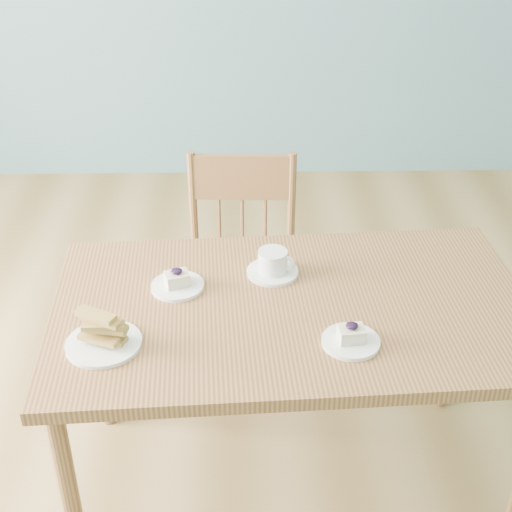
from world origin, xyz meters
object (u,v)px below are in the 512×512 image
cheesecake_plate_far (177,283)px  dining_chair (241,275)px  cheesecake_plate_near (351,338)px  coffee_cup (273,264)px  biscotti_plate (102,334)px  dining_table (292,324)px

cheesecake_plate_far → dining_chair: bearing=69.3°
dining_chair → cheesecake_plate_near: 0.87m
coffee_cup → biscotti_plate: size_ratio=0.78×
dining_chair → coffee_cup: dining_chair is taller
coffee_cup → biscotti_plate: (-0.46, -0.34, 0.00)m
dining_chair → biscotti_plate: size_ratio=4.46×
dining_chair → cheesecake_plate_far: (-0.19, -0.49, 0.29)m
dining_table → cheesecake_plate_near: cheesecake_plate_near is taller
coffee_cup → dining_chair: bearing=122.8°
cheesecake_plate_near → biscotti_plate: 0.65m
dining_table → biscotti_plate: size_ratio=7.06×
dining_table → cheesecake_plate_far: 0.36m
cheesecake_plate_near → cheesecake_plate_far: 0.55m
dining_table → dining_chair: dining_chair is taller
dining_table → cheesecake_plate_near: bearing=-55.6°
cheesecake_plate_near → cheesecake_plate_far: (-0.47, 0.27, 0.00)m
dining_table → cheesecake_plate_far: cheesecake_plate_far is taller
dining_table → biscotti_plate: biscotti_plate is taller
dining_table → cheesecake_plate_near: (0.14, -0.18, 0.09)m
cheesecake_plate_near → biscotti_plate: size_ratio=0.77×
cheesecake_plate_near → cheesecake_plate_far: same height
dining_table → cheesecake_plate_far: size_ratio=9.06×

